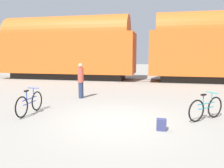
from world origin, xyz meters
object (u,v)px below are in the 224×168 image
Objects in this scene: freight_train at (142,46)px; backpack at (161,125)px; bicycle_blue at (30,103)px; person_in_red at (81,80)px; bicycle_teal at (206,108)px.

freight_train reaches higher than backpack.
freight_train is 14.03× the size of bicycle_blue.
person_in_red is (0.86, 3.13, 0.50)m from bicycle_blue.
bicycle_teal is (2.90, -10.53, -2.43)m from freight_train.
backpack is (1.42, -11.89, -2.65)m from freight_train.
bicycle_teal is 3.81× the size of backpack.
backpack is at bearing -9.84° from bicycle_blue.
freight_train is at bearing 73.36° from bicycle_blue.
bicycle_teal is at bearing -71.43° from person_in_red.
person_in_red is at bearing 154.15° from bicycle_teal.
person_in_red is 5.13× the size of backpack.
freight_train reaches higher than bicycle_blue.
freight_train is at bearing 96.81° from backpack.
bicycle_teal is at bearing 42.70° from backpack.
freight_train is 14.26× the size of person_in_red.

